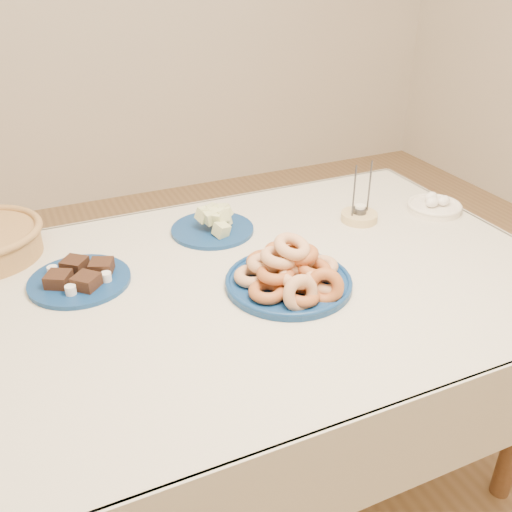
# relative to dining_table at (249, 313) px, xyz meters

# --- Properties ---
(ground) EXTENTS (5.00, 5.00, 0.00)m
(ground) POSITION_rel_dining_table_xyz_m (0.00, 0.00, -0.64)
(ground) COLOR olive
(ground) RESTS_ON ground
(dining_table) EXTENTS (1.71, 1.11, 0.75)m
(dining_table) POSITION_rel_dining_table_xyz_m (0.00, 0.00, 0.00)
(dining_table) COLOR brown
(dining_table) RESTS_ON ground
(donut_platter) EXTENTS (0.36, 0.36, 0.15)m
(donut_platter) POSITION_rel_dining_table_xyz_m (0.09, -0.08, 0.14)
(donut_platter) COLOR navy
(donut_platter) RESTS_ON dining_table
(melon_plate) EXTENTS (0.28, 0.28, 0.09)m
(melon_plate) POSITION_rel_dining_table_xyz_m (0.02, 0.31, 0.14)
(melon_plate) COLOR navy
(melon_plate) RESTS_ON dining_table
(brownie_plate) EXTENTS (0.36, 0.36, 0.05)m
(brownie_plate) POSITION_rel_dining_table_xyz_m (-0.41, 0.17, 0.12)
(brownie_plate) COLOR navy
(brownie_plate) RESTS_ON dining_table
(candle_holder) EXTENTS (0.14, 0.14, 0.20)m
(candle_holder) POSITION_rel_dining_table_xyz_m (0.48, 0.19, 0.12)
(candle_holder) COLOR tan
(candle_holder) RESTS_ON dining_table
(egg_bowl) EXTENTS (0.20, 0.20, 0.06)m
(egg_bowl) POSITION_rel_dining_table_xyz_m (0.75, 0.15, 0.13)
(egg_bowl) COLOR white
(egg_bowl) RESTS_ON dining_table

